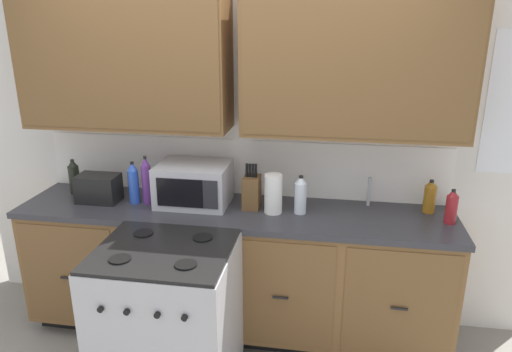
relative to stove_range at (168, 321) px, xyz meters
name	(u,v)px	position (x,y,z in m)	size (l,w,h in m)	color
wall_unit	(239,97)	(0.27, 0.83, 1.18)	(4.07, 0.40, 2.42)	white
counter_run	(235,270)	(0.27, 0.63, 0.01)	(2.90, 0.64, 0.94)	black
stove_range	(168,321)	(0.00, 0.00, 0.00)	(0.76, 0.68, 0.95)	#B7B7BC
microwave	(194,184)	(-0.02, 0.68, 0.61)	(0.48, 0.37, 0.28)	#B7B7BC
toaster	(99,188)	(-0.68, 0.62, 0.56)	(0.28, 0.18, 0.19)	black
knife_block	(252,191)	(0.38, 0.67, 0.58)	(0.11, 0.14, 0.31)	brown
sink_faucet	(369,192)	(1.15, 0.84, 0.57)	(0.02, 0.02, 0.20)	#B2B5BA
paper_towel_roll	(273,194)	(0.53, 0.62, 0.60)	(0.12, 0.12, 0.26)	white
bottle_dark	(74,177)	(-0.93, 0.74, 0.59)	(0.08, 0.08, 0.25)	black
bottle_blue	(134,183)	(-0.43, 0.63, 0.61)	(0.07, 0.07, 0.29)	blue
bottle_clear	(301,195)	(0.71, 0.64, 0.59)	(0.08, 0.08, 0.26)	silver
bottle_violet	(146,181)	(-0.34, 0.64, 0.63)	(0.06, 0.06, 0.33)	#663384
bottle_red	(452,207)	(1.63, 0.63, 0.58)	(0.07, 0.07, 0.22)	maroon
bottle_amber	(430,197)	(1.53, 0.79, 0.58)	(0.08, 0.08, 0.22)	#9E6619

